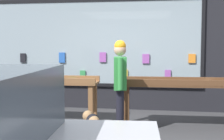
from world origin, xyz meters
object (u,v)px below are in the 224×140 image
object	(u,v)px
person_browsing	(120,79)
small_dog	(92,120)
display_table_right	(183,88)
display_table_left	(41,86)

from	to	relation	value
person_browsing	small_dog	world-z (taller)	person_browsing
small_dog	display_table_right	bearing A→B (deg)	-95.98
display_table_left	small_dog	distance (m)	1.64
person_browsing	small_dog	size ratio (longest dim) A/B	3.45
display_table_left	display_table_right	distance (m)	2.88
display_table_left	person_browsing	world-z (taller)	person_browsing
display_table_right	person_browsing	bearing A→B (deg)	-152.37
display_table_left	display_table_right	size ratio (longest dim) A/B	1.00
display_table_left	display_table_right	xyz separation A→B (m)	(2.88, 0.00, 0.01)
display_table_right	display_table_left	bearing A→B (deg)	-179.99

